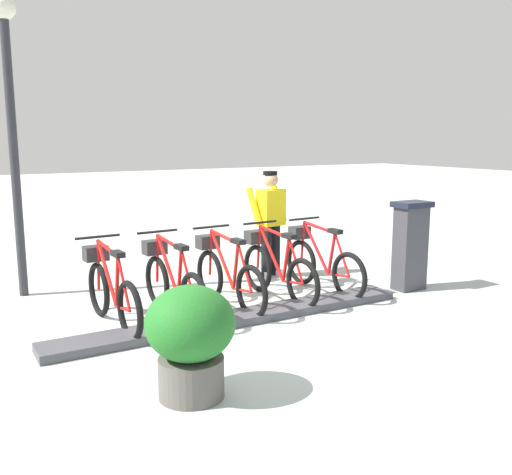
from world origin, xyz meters
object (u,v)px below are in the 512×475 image
payment_kiosk (410,244)px  bike_docked_1 (276,268)px  bike_docked_2 (226,274)px  planter_bush (190,336)px  bike_docked_3 (172,282)px  bike_docked_0 (321,262)px  worker_near_rack (270,220)px  lamp_post (10,104)px  bike_docked_4 (111,290)px

payment_kiosk → bike_docked_1: payment_kiosk is taller
bike_docked_2 → planter_bush: 2.61m
bike_docked_1 → bike_docked_3: bearing=90.0°
bike_docked_2 → bike_docked_3: bearing=90.0°
payment_kiosk → bike_docked_0: (0.57, 1.16, -0.24)m
bike_docked_0 → worker_near_rack: 1.21m
bike_docked_3 → lamp_post: 3.23m
bike_docked_0 → worker_near_rack: size_ratio=1.04×
planter_bush → lamp_post: bearing=10.4°
bike_docked_2 → bike_docked_4: size_ratio=1.00×
bike_docked_2 → worker_near_rack: (1.10, -1.35, 0.48)m
bike_docked_0 → bike_docked_2: size_ratio=1.00×
bike_docked_2 → planter_bush: (-2.16, 1.45, 0.11)m
bike_docked_0 → bike_docked_4: same height
bike_docked_2 → worker_near_rack: bearing=-50.8°
bike_docked_4 → planter_bush: bike_docked_4 is taller
bike_docked_1 → worker_near_rack: 1.34m
bike_docked_1 → bike_docked_0: bearing=-90.0°
bike_docked_0 → lamp_post: (1.91, 3.71, 2.17)m
bike_docked_1 → lamp_post: lamp_post is taller
bike_docked_4 → lamp_post: lamp_post is taller
bike_docked_4 → lamp_post: bearing=19.9°
lamp_post → planter_bush: 4.62m
bike_docked_0 → planter_bush: bearing=126.1°
payment_kiosk → planter_bush: 4.42m
payment_kiosk → planter_bush: (-1.59, 4.12, -0.12)m
bike_docked_4 → planter_bush: 2.16m
lamp_post → bike_docked_4: bearing=-160.1°
bike_docked_3 → lamp_post: size_ratio=0.43×
bike_docked_3 → bike_docked_4: bearing=90.0°
bike_docked_1 → bike_docked_3: (0.00, 1.51, 0.00)m
bike_docked_0 → bike_docked_3: 2.26m
worker_near_rack → planter_bush: size_ratio=1.71×
bike_docked_0 → bike_docked_1: (0.00, 0.75, 0.00)m
bike_docked_0 → bike_docked_2: bearing=90.0°
bike_docked_3 → bike_docked_4: same height
bike_docked_0 → bike_docked_1: same height
bike_docked_1 → bike_docked_2: size_ratio=1.00×
worker_near_rack → bike_docked_4: bearing=111.0°
bike_docked_0 → lamp_post: lamp_post is taller
lamp_post → payment_kiosk: bearing=-117.0°
payment_kiosk → bike_docked_0: size_ratio=0.74×
bike_docked_2 → bike_docked_3: (0.00, 0.75, 0.00)m
bike_docked_3 → planter_bush: bearing=162.0°
payment_kiosk → bike_docked_4: size_ratio=0.74×
worker_near_rack → bike_docked_0: bearing=-171.5°
worker_near_rack → lamp_post: size_ratio=0.42×
worker_near_rack → planter_bush: worker_near_rack is taller
payment_kiosk → lamp_post: lamp_post is taller
bike_docked_1 → bike_docked_3: size_ratio=1.00×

